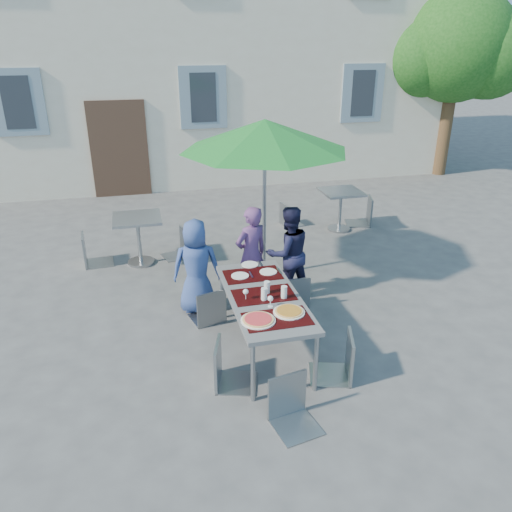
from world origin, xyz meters
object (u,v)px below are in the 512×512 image
object	(u,v)px
cafe_table_0	(138,230)
child_2	(288,253)
child_0	(196,267)
cafe_table_1	(341,202)
bg_chair_r_0	(178,227)
bg_chair_l_1	(289,201)
bg_chair_l_0	(88,231)
chair_4	(342,331)
bg_chair_r_1	(366,194)
chair_1	(256,273)
chair_0	(208,286)
chair_3	(227,339)
dining_table	(264,299)
child_1	(251,255)
patio_umbrella	(265,137)
pizza_near_right	(289,311)
chair_2	(295,272)
pizza_near_left	(258,320)

from	to	relation	value
cafe_table_0	child_2	bearing A→B (deg)	-39.93
child_0	cafe_table_1	bearing A→B (deg)	-134.29
bg_chair_r_0	bg_chair_l_1	size ratio (longest dim) A/B	1.04
bg_chair_l_0	bg_chair_l_1	size ratio (longest dim) A/B	1.17
chair_4	bg_chair_r_1	world-z (taller)	bg_chair_r_1
child_2	bg_chair_l_1	distance (m)	3.03
child_2	chair_1	xyz separation A→B (m)	(-0.53, -0.21, -0.15)
chair_0	chair_3	bearing A→B (deg)	-90.40
dining_table	cafe_table_1	xyz separation A→B (m)	(2.49, 3.62, -0.13)
bg_chair_l_1	chair_0	bearing A→B (deg)	-122.68
child_0	bg_chair_r_1	world-z (taller)	child_0
chair_0	cafe_table_1	size ratio (longest dim) A/B	1.15
cafe_table_0	bg_chair_r_1	size ratio (longest dim) A/B	0.77
child_0	chair_0	bearing A→B (deg)	112.17
child_1	chair_1	distance (m)	0.30
cafe_table_1	bg_chair_r_1	distance (m)	0.65
child_1	patio_umbrella	xyz separation A→B (m)	(0.37, 0.71, 1.49)
child_1	cafe_table_1	size ratio (longest dim) A/B	1.76
pizza_near_right	chair_4	xyz separation A→B (m)	(0.53, -0.24, -0.18)
cafe_table_1	child_2	bearing A→B (deg)	-127.13
chair_1	chair_4	xyz separation A→B (m)	(0.53, -1.73, 0.05)
dining_table	bg_chair_l_1	distance (m)	4.43
chair_1	chair_2	world-z (taller)	chair_1
child_1	chair_2	distance (m)	0.66
pizza_near_left	bg_chair_l_0	distance (m)	4.13
patio_umbrella	cafe_table_1	world-z (taller)	patio_umbrella
chair_3	cafe_table_1	distance (m)	5.14
child_2	bg_chair_l_1	size ratio (longest dim) A/B	1.59
child_1	bg_chair_r_1	distance (m)	3.89
pizza_near_left	child_1	size ratio (longest dim) A/B	0.26
chair_0	bg_chair_l_1	size ratio (longest dim) A/B	1.06
child_1	pizza_near_left	bearing A→B (deg)	56.65
bg_chair_l_1	cafe_table_0	bearing A→B (deg)	-158.21
chair_4	chair_0	bearing A→B (deg)	129.21
bg_chair_l_1	bg_chair_r_1	size ratio (longest dim) A/B	0.81
child_1	bg_chair_r_1	bearing A→B (deg)	-161.25
chair_4	bg_chair_l_0	distance (m)	4.74
chair_2	cafe_table_0	bearing A→B (deg)	135.27
patio_umbrella	cafe_table_0	size ratio (longest dim) A/B	3.01
pizza_near_left	bg_chair_l_1	bearing A→B (deg)	68.89
chair_0	bg_chair_r_1	distance (m)	4.73
chair_2	pizza_near_left	bearing A→B (deg)	-121.07
dining_table	bg_chair_l_1	xyz separation A→B (m)	(1.60, 4.12, -0.20)
dining_table	patio_umbrella	distance (m)	2.55
bg_chair_r_0	bg_chair_r_1	size ratio (longest dim) A/B	0.85
pizza_near_left	chair_4	size ratio (longest dim) A/B	0.37
bg_chair_l_1	chair_3	bearing A→B (deg)	-114.71
pizza_near_left	bg_chair_l_0	xyz separation A→B (m)	(-1.93, 3.65, -0.18)
bg_chair_r_0	cafe_table_1	distance (m)	3.21
chair_2	bg_chair_r_0	size ratio (longest dim) A/B	1.01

